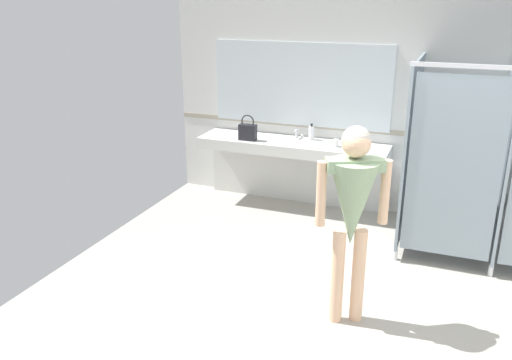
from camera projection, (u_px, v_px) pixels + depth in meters
ground_plane at (404, 358)px, 4.20m from camera, size 6.98×6.38×0.10m
wall_back at (443, 112)px, 6.33m from camera, size 6.98×0.12×2.70m
wall_back_tile_band at (440, 137)px, 6.38m from camera, size 6.98×0.01×0.06m
vanity_counter at (294, 157)px, 6.93m from camera, size 2.45×0.58×1.01m
mirror_panel at (300, 85)px, 6.80m from camera, size 2.35×0.02×1.06m
person_standing at (353, 202)px, 4.25m from camera, size 0.55×0.53×1.72m
handbag at (248, 131)px, 6.79m from camera, size 0.23×0.10×0.33m
soap_dispenser at (311, 133)px, 6.82m from camera, size 0.07×0.07×0.21m
paper_cup at (336, 143)px, 6.51m from camera, size 0.07×0.07×0.10m
floor_drain_cover at (271, 300)px, 4.90m from camera, size 0.14×0.14×0.01m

